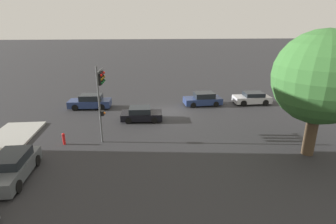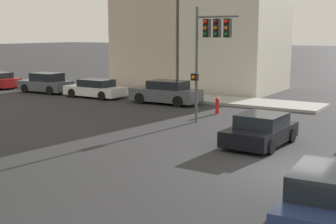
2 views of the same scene
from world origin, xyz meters
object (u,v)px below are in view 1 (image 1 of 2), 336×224
object	(u,v)px
street_tree	(321,78)
crossing_car_2	(141,114)
traffic_signal	(101,86)
fire_hydrant	(64,138)
crossing_car_1	(203,99)
crossing_car_0	(90,102)
parked_car_0	(12,167)
crossing_car_3	(252,98)

from	to	relation	value
street_tree	crossing_car_2	world-z (taller)	street_tree
traffic_signal	fire_hydrant	distance (m)	4.78
crossing_car_1	crossing_car_2	world-z (taller)	crossing_car_1
crossing_car_0	parked_car_0	size ratio (longest dim) A/B	0.97
traffic_signal	fire_hydrant	bearing A→B (deg)	-159.82
crossing_car_3	parked_car_0	xyz separation A→B (m)	(20.13, 13.47, 0.08)
street_tree	fire_hydrant	distance (m)	18.30
parked_car_0	fire_hydrant	world-z (taller)	parked_car_0
parked_car_0	crossing_car_1	bearing A→B (deg)	132.36
street_tree	crossing_car_0	xyz separation A→B (m)	(16.97, -12.40, -4.66)
parked_car_0	fire_hydrant	distance (m)	4.80
crossing_car_3	fire_hydrant	size ratio (longest dim) A/B	4.43
crossing_car_0	traffic_signal	bearing A→B (deg)	109.43
fire_hydrant	parked_car_0	bearing A→B (deg)	69.16
traffic_signal	crossing_car_2	distance (m)	6.01
parked_car_0	fire_hydrant	size ratio (longest dim) A/B	5.02
crossing_car_1	crossing_car_3	world-z (taller)	crossing_car_1
traffic_signal	crossing_car_1	xyz separation A→B (m)	(-9.86, -8.14, -3.53)
street_tree	crossing_car_2	bearing A→B (deg)	-34.95
crossing_car_2	fire_hydrant	xyz separation A→B (m)	(5.82, 4.75, -0.12)
parked_car_0	crossing_car_3	bearing A→B (deg)	122.97
street_tree	crossing_car_2	distance (m)	14.82
street_tree	parked_car_0	world-z (taller)	street_tree
crossing_car_3	parked_car_0	size ratio (longest dim) A/B	0.88
crossing_car_1	street_tree	bearing A→B (deg)	107.06
crossing_car_1	parked_car_0	world-z (taller)	parked_car_0
street_tree	crossing_car_0	distance (m)	21.52
street_tree	crossing_car_1	distance (m)	14.00
crossing_car_2	crossing_car_3	world-z (taller)	crossing_car_3
traffic_signal	crossing_car_2	world-z (taller)	traffic_signal
fire_hydrant	crossing_car_0	bearing A→B (deg)	-92.27
crossing_car_3	traffic_signal	bearing A→B (deg)	28.24
traffic_signal	crossing_car_3	distance (m)	17.87
street_tree	crossing_car_3	xyz separation A→B (m)	(-1.10, -12.28, -4.72)
crossing_car_0	crossing_car_3	bearing A→B (deg)	-178.01
fire_hydrant	crossing_car_2	bearing A→B (deg)	-140.78
traffic_signal	crossing_car_3	xyz separation A→B (m)	(-15.55, -8.06, -3.55)
traffic_signal	crossing_car_3	bearing A→B (deg)	29.62
crossing_car_0	crossing_car_3	size ratio (longest dim) A/B	1.10
traffic_signal	parked_car_0	xyz separation A→B (m)	(4.58, 5.41, -3.47)
crossing_car_0	parked_car_0	distance (m)	13.74
crossing_car_3	parked_car_0	world-z (taller)	parked_car_0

